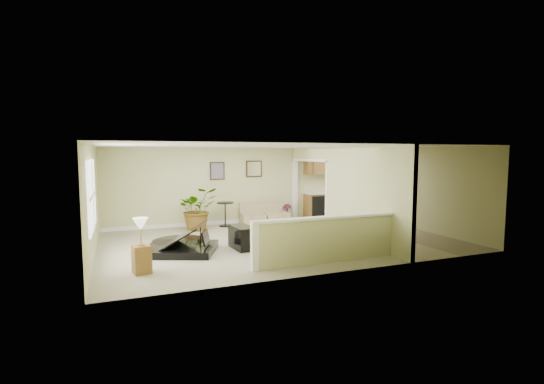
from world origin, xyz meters
name	(u,v)px	position (x,y,z in m)	size (l,w,h in m)	color
floor	(280,241)	(0.00, 0.00, 0.00)	(9.00, 9.00, 0.00)	tan
back_wall	(245,185)	(0.00, 3.00, 1.25)	(9.00, 0.04, 2.50)	#CBCB8B
front_wall	(340,209)	(0.00, -3.00, 1.25)	(9.00, 0.04, 2.50)	#CBCB8B
left_wall	(92,202)	(-4.50, 0.00, 1.25)	(0.04, 6.00, 2.50)	#CBCB8B
right_wall	(416,188)	(4.50, 0.00, 1.25)	(0.04, 6.00, 2.50)	#CBCB8B
ceiling	(280,146)	(0.00, 0.00, 2.50)	(9.00, 6.00, 0.04)	white
kitchen_vinyl	(378,232)	(3.15, 0.00, 0.00)	(2.70, 6.00, 0.01)	tan
interior_partition	(335,192)	(1.80, 0.25, 1.22)	(0.18, 5.99, 2.50)	#CBCB8B
pony_half_wall	(325,239)	(0.08, -2.30, 0.52)	(3.42, 0.22, 1.00)	#CBCB8B
left_window	(91,195)	(-4.49, -0.50, 1.45)	(0.05, 2.15, 1.45)	white
wall_art_left	(217,171)	(-0.95, 2.97, 1.75)	(0.48, 0.04, 0.58)	#352513
wall_mirror	(254,169)	(0.30, 2.97, 1.80)	(0.55, 0.04, 0.55)	#352513
kitchen_cabinets	(333,194)	(3.19, 2.73, 0.87)	(2.36, 0.65, 2.33)	brown
piano	(177,225)	(-2.69, -0.16, 0.63)	(2.25, 2.20, 1.50)	black
piano_bench	(242,237)	(-1.19, -0.48, 0.28)	(0.42, 0.83, 0.55)	black
loveseat	(264,214)	(0.49, 2.50, 0.34)	(1.65, 1.06, 0.89)	tan
accent_table	(225,211)	(-0.81, 2.55, 0.50)	(0.53, 0.53, 0.77)	black
palm_plant	(198,209)	(-1.74, 2.30, 0.64)	(1.29, 1.16, 1.30)	black
small_plant	(287,215)	(1.31, 2.52, 0.26)	(0.44, 0.44, 0.62)	black
lamp_stand	(141,250)	(-3.59, -1.65, 0.46)	(0.38, 0.38, 1.08)	brown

